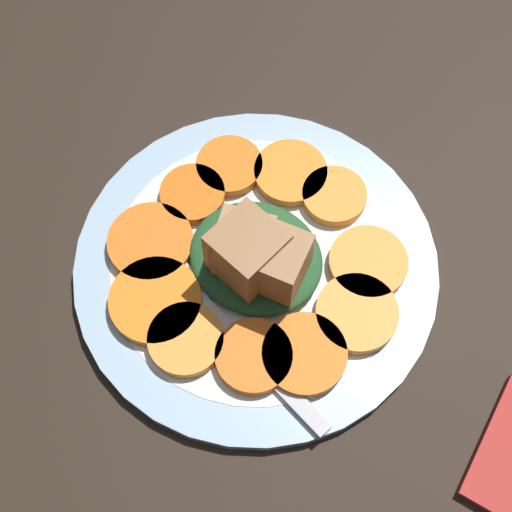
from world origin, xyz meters
TOP-DOWN VIEW (x-y plane):
  - table_slab at (0.00, 0.00)cm, footprint 120.00×120.00cm
  - plate at (0.00, 0.00)cm, footprint 26.06×26.06cm
  - carrot_slice_0 at (2.34, 7.41)cm, footprint 4.80×4.80cm
  - carrot_slice_1 at (-1.43, 7.51)cm, footprint 5.50×5.50cm
  - carrot_slice_2 at (-5.69, 5.71)cm, footprint 5.01×5.01cm
  - carrot_slice_3 at (-6.76, 2.22)cm, footprint 4.82×4.82cm
  - carrot_slice_4 at (-7.18, -2.66)cm, footprint 6.16×6.16cm
  - carrot_slice_5 at (-4.36, -6.23)cm, footprint 6.42×6.42cm
  - carrot_slice_6 at (-1.05, -7.51)cm, footprint 5.15×5.15cm
  - carrot_slice_7 at (3.47, -6.18)cm, footprint 5.20×5.20cm
  - carrot_slice_8 at (6.31, -4.36)cm, footprint 5.72×5.72cm
  - carrot_slice_9 at (7.99, 0.16)cm, footprint 5.69×5.69cm
  - carrot_slice_10 at (6.94, 3.81)cm, footprint 5.60×5.60cm
  - center_pile at (0.36, -0.49)cm, footprint 9.60×8.64cm
  - fork at (0.85, -5.37)cm, footprint 17.86×6.84cm

SIDE VIEW (x-z plane):
  - table_slab at x=0.00cm, z-range 0.00..2.00cm
  - plate at x=0.00cm, z-range 1.99..3.04cm
  - fork at x=0.85cm, z-range 3.10..3.50cm
  - carrot_slice_0 at x=2.34cm, z-range 3.10..3.94cm
  - carrot_slice_1 at x=-1.43cm, z-range 3.10..3.94cm
  - carrot_slice_2 at x=-5.69cm, z-range 3.10..3.94cm
  - carrot_slice_3 at x=-6.76cm, z-range 3.10..3.94cm
  - carrot_slice_4 at x=-7.18cm, z-range 3.10..3.94cm
  - carrot_slice_5 at x=-4.36cm, z-range 3.10..3.94cm
  - carrot_slice_6 at x=-1.05cm, z-range 3.10..3.94cm
  - carrot_slice_7 at x=3.47cm, z-range 3.10..3.94cm
  - carrot_slice_8 at x=6.31cm, z-range 3.10..3.94cm
  - carrot_slice_9 at x=7.99cm, z-range 3.10..3.94cm
  - carrot_slice_10 at x=6.94cm, z-range 3.10..3.94cm
  - center_pile at x=0.36cm, z-range 2.58..8.45cm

